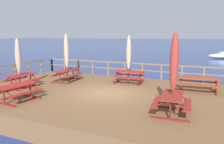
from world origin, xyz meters
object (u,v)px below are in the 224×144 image
patio_umbrella_tall_back_right (174,62)px  picnic_table_mid_centre (172,100)px  patio_umbrella_tall_front (18,56)px  picnic_table_front_left (18,89)px  picnic_table_back_right (129,74)px  patio_umbrella_short_back (66,51)px  picnic_table_front_right (67,73)px  picnic_table_back_left (198,81)px  picnic_table_mid_left (21,78)px  patio_umbrella_short_front (129,53)px

patio_umbrella_tall_back_right → picnic_table_mid_centre: bearing=169.6°
patio_umbrella_tall_front → picnic_table_front_left: bearing=-44.5°
picnic_table_back_right → patio_umbrella_tall_back_right: bearing=-53.4°
picnic_table_back_right → patio_umbrella_short_back: (-3.95, -1.10, 1.44)m
picnic_table_front_right → patio_umbrella_tall_front: bearing=-117.6°
picnic_table_back_left → patio_umbrella_tall_front: 10.19m
picnic_table_front_left → picnic_table_back_left: size_ratio=0.85×
picnic_table_back_left → patio_umbrella_short_back: patio_umbrella_short_back is taller
picnic_table_back_right → patio_umbrella_short_back: 4.35m
picnic_table_mid_left → patio_umbrella_tall_front: size_ratio=0.63×
picnic_table_mid_centre → patio_umbrella_short_front: bearing=126.4°
picnic_table_front_right → picnic_table_mid_centre: bearing=-25.4°
picnic_table_front_right → patio_umbrella_short_back: size_ratio=0.66×
patio_umbrella_tall_back_right → patio_umbrella_short_front: bearing=126.5°
patio_umbrella_tall_back_right → patio_umbrella_tall_front: (-8.80, 0.84, -0.18)m
patio_umbrella_short_front → picnic_table_back_right: bearing=-56.3°
picnic_table_back_left → picnic_table_mid_left: bearing=-160.9°
picnic_table_back_right → picnic_table_front_left: bearing=-120.9°
picnic_table_mid_left → picnic_table_front_right: (1.33, 2.61, 0.01)m
picnic_table_mid_left → patio_umbrella_short_front: (5.28, 3.76, 1.38)m
picnic_table_back_right → patio_umbrella_short_back: size_ratio=0.62×
picnic_table_front_left → patio_umbrella_short_back: (-0.54, 4.60, 1.45)m
picnic_table_mid_centre → patio_umbrella_tall_back_right: 1.46m
patio_umbrella_short_front → picnic_table_mid_left: bearing=-144.6°
patio_umbrella_tall_back_right → patio_umbrella_short_back: 8.13m
patio_umbrella_tall_back_right → patio_umbrella_short_front: patio_umbrella_tall_back_right is taller
picnic_table_mid_left → patio_umbrella_tall_back_right: bearing=-5.9°
picnic_table_back_left → patio_umbrella_short_front: patio_umbrella_short_front is taller
picnic_table_front_left → picnic_table_mid_left: bearing=133.7°
patio_umbrella_tall_back_right → patio_umbrella_short_front: size_ratio=1.04×
picnic_table_front_left → patio_umbrella_tall_front: patio_umbrella_tall_front is taller
picnic_table_front_right → picnic_table_front_left: same height
picnic_table_back_left → patio_umbrella_short_back: bearing=-175.0°
picnic_table_back_right → patio_umbrella_tall_front: 6.69m
picnic_table_back_left → patio_umbrella_tall_back_right: patio_umbrella_tall_back_right is taller
picnic_table_front_right → picnic_table_front_left: size_ratio=1.11×
picnic_table_back_right → picnic_table_front_left: size_ratio=1.04×
picnic_table_front_right → patio_umbrella_short_front: size_ratio=0.69×
picnic_table_back_left → patio_umbrella_tall_back_right: (-0.75, -4.18, 1.45)m
picnic_table_back_right → patio_umbrella_short_front: bearing=123.7°
patio_umbrella_short_front → picnic_table_front_left: bearing=-120.2°
picnic_table_mid_centre → patio_umbrella_short_front: (-3.43, 4.65, 1.38)m
picnic_table_back_right → patio_umbrella_tall_back_right: patio_umbrella_tall_back_right is taller
picnic_table_front_right → patio_umbrella_short_front: bearing=16.1°
picnic_table_back_right → patio_umbrella_short_front: (-0.05, 0.08, 1.38)m
picnic_table_mid_left → picnic_table_front_left: (1.93, -2.02, 0.00)m
picnic_table_front_left → patio_umbrella_short_front: (3.36, 5.77, 1.38)m
picnic_table_mid_centre → picnic_table_front_right: bearing=154.6°
patio_umbrella_tall_back_right → patio_umbrella_tall_front: bearing=174.6°
picnic_table_front_left → picnic_table_mid_centre: bearing=9.4°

